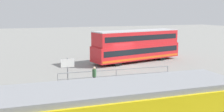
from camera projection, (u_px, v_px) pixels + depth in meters
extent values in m
plane|color=gray|center=(124.00, 66.00, 29.27)|extent=(160.00, 160.00, 0.00)
cube|color=red|center=(137.00, 51.00, 31.63)|extent=(11.65, 4.62, 1.74)
cube|color=red|center=(137.00, 38.00, 31.37)|extent=(11.29, 4.46, 1.57)
cube|color=black|center=(137.00, 50.00, 31.60)|extent=(11.09, 4.55, 0.64)
cube|color=black|center=(137.00, 37.00, 31.35)|extent=(10.74, 4.38, 0.60)
cube|color=#D85919|center=(137.00, 56.00, 31.73)|extent=(11.43, 4.62, 0.24)
cube|color=#B2B2B7|center=(137.00, 31.00, 31.23)|extent=(11.29, 4.46, 0.10)
cylinder|color=black|center=(112.00, 60.00, 29.87)|extent=(1.45, 2.68, 1.00)
cylinder|color=black|center=(156.00, 55.00, 33.42)|extent=(1.45, 2.68, 1.00)
cube|color=gray|center=(53.00, 94.00, 8.31)|extent=(13.30, 3.15, 0.20)
cylinder|color=black|center=(94.00, 81.00, 21.09)|extent=(0.14, 0.14, 0.79)
cylinder|color=black|center=(95.00, 82.00, 20.89)|extent=(0.14, 0.14, 0.79)
cylinder|color=#335938|center=(94.00, 73.00, 20.88)|extent=(0.32, 0.32, 0.61)
sphere|color=beige|center=(94.00, 68.00, 20.81)|extent=(0.21, 0.21, 0.21)
cube|color=gray|center=(116.00, 70.00, 22.26)|extent=(9.76, 0.89, 0.06)
cube|color=gray|center=(116.00, 75.00, 22.34)|extent=(9.76, 0.89, 0.06)
cylinder|color=gray|center=(168.00, 72.00, 23.78)|extent=(0.07, 0.07, 1.05)
cylinder|color=gray|center=(116.00, 76.00, 22.34)|extent=(0.07, 0.07, 1.05)
cylinder|color=gray|center=(58.00, 80.00, 20.90)|extent=(0.07, 0.07, 1.05)
cylinder|color=slate|center=(68.00, 71.00, 21.37)|extent=(0.10, 0.10, 2.22)
cube|color=white|center=(68.00, 63.00, 21.22)|extent=(1.09, 0.12, 0.67)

